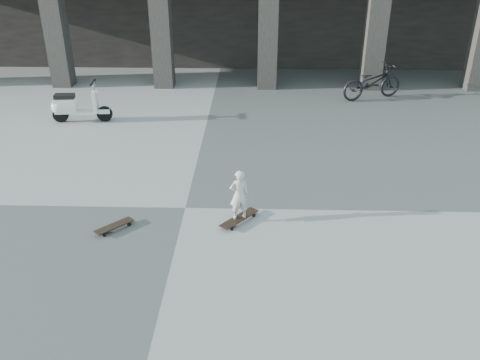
{
  "coord_description": "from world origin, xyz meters",
  "views": [
    {
      "loc": [
        1.37,
        -8.85,
        5.15
      ],
      "look_at": [
        1.11,
        -0.0,
        0.65
      ],
      "focal_mm": 38.0,
      "sensor_mm": 36.0,
      "label": 1
    }
  ],
  "objects_px": {
    "bicycle": "(372,82)",
    "skateboard_spare": "(114,226)",
    "longboard": "(239,219)",
    "scooter": "(71,106)",
    "child": "(239,195)"
  },
  "relations": [
    {
      "from": "child",
      "to": "scooter",
      "type": "relative_size",
      "value": 0.59
    },
    {
      "from": "longboard",
      "to": "skateboard_spare",
      "type": "bearing_deg",
      "value": 137.58
    },
    {
      "from": "longboard",
      "to": "scooter",
      "type": "relative_size",
      "value": 0.5
    },
    {
      "from": "scooter",
      "to": "longboard",
      "type": "bearing_deg",
      "value": -52.05
    },
    {
      "from": "bicycle",
      "to": "skateboard_spare",
      "type": "bearing_deg",
      "value": 119.64
    },
    {
      "from": "child",
      "to": "bicycle",
      "type": "bearing_deg",
      "value": -134.19
    },
    {
      "from": "scooter",
      "to": "skateboard_spare",
      "type": "bearing_deg",
      "value": -70.05
    },
    {
      "from": "longboard",
      "to": "scooter",
      "type": "height_order",
      "value": "scooter"
    },
    {
      "from": "child",
      "to": "bicycle",
      "type": "height_order",
      "value": "bicycle"
    },
    {
      "from": "child",
      "to": "bicycle",
      "type": "distance_m",
      "value": 8.79
    },
    {
      "from": "child",
      "to": "scooter",
      "type": "bearing_deg",
      "value": -63.89
    },
    {
      "from": "skateboard_spare",
      "to": "scooter",
      "type": "distance_m",
      "value": 6.31
    },
    {
      "from": "longboard",
      "to": "bicycle",
      "type": "distance_m",
      "value": 8.81
    },
    {
      "from": "longboard",
      "to": "bicycle",
      "type": "xyz_separation_m",
      "value": [
        4.06,
        7.8,
        0.48
      ]
    },
    {
      "from": "skateboard_spare",
      "to": "child",
      "type": "distance_m",
      "value": 2.42
    }
  ]
}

